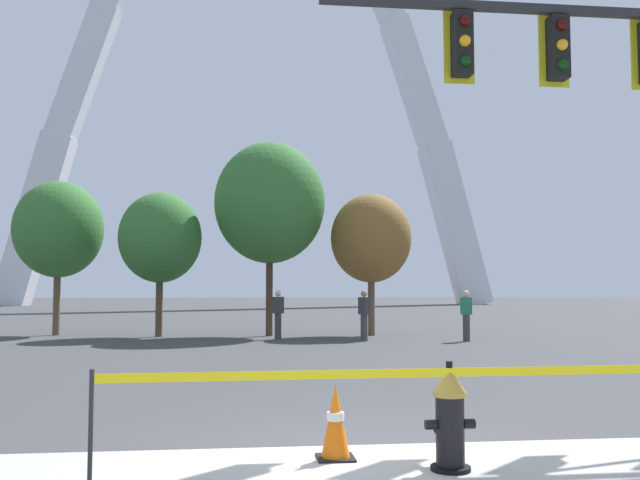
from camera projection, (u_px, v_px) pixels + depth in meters
ground_plane at (354, 453)px, 7.02m from camera, size 240.00×240.00×0.00m
fire_hydrant at (450, 419)px, 6.35m from camera, size 0.46×0.48×0.99m
caution_tape_barrier at (458, 395)px, 6.34m from camera, size 6.49×0.22×0.97m
traffic_cone_by_hydrant at (335, 422)px, 6.77m from camera, size 0.36×0.36×0.73m
monument_arch at (253, 88)px, 71.43m from camera, size 49.36×2.99×50.89m
tree_far_left at (59, 229)px, 24.96m from camera, size 3.14×3.14×5.50m
tree_left_mid at (160, 238)px, 24.16m from camera, size 2.85×2.85×4.98m
tree_center_left at (270, 203)px, 24.63m from camera, size 3.90×3.90×6.82m
tree_center_right at (371, 238)px, 24.76m from camera, size 2.86×2.86×5.01m
pedestrian_walking_left at (278, 314)px, 22.77m from camera, size 0.39×0.36×1.59m
pedestrian_standing_center at (466, 315)px, 21.83m from camera, size 0.37×0.25×1.59m
pedestrian_walking_right at (364, 315)px, 21.94m from camera, size 0.35×0.39×1.59m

